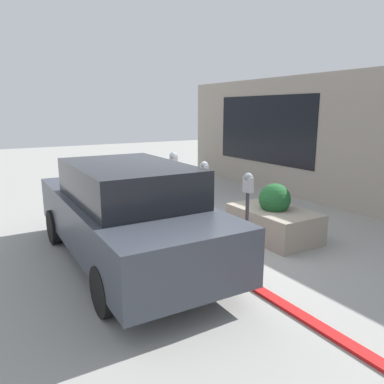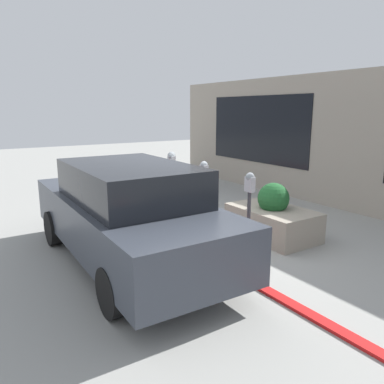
# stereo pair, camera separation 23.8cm
# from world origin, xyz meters

# --- Properties ---
(ground_plane) EXTENTS (40.00, 40.00, 0.00)m
(ground_plane) POSITION_xyz_m (0.00, 0.00, 0.00)
(ground_plane) COLOR #999993
(curb_strip) EXTENTS (13.50, 0.16, 0.04)m
(curb_strip) POSITION_xyz_m (0.00, 0.08, 0.02)
(curb_strip) COLOR red
(curb_strip) RESTS_ON ground_plane
(building_facade) EXTENTS (13.50, 0.17, 3.27)m
(building_facade) POSITION_xyz_m (0.00, -4.47, 1.64)
(building_facade) COLOR #9E9384
(building_facade) RESTS_ON ground_plane
(parking_meter_nearest) EXTENTS (0.16, 0.13, 1.44)m
(parking_meter_nearest) POSITION_xyz_m (-1.18, -0.40, 1.01)
(parking_meter_nearest) COLOR #38383D
(parking_meter_nearest) RESTS_ON ground_plane
(parking_meter_second) EXTENTS (0.16, 0.13, 1.49)m
(parking_meter_second) POSITION_xyz_m (-0.02, -0.35, 0.93)
(parking_meter_second) COLOR #38383D
(parking_meter_second) RESTS_ON ground_plane
(parking_meter_middle) EXTENTS (0.19, 0.17, 1.54)m
(parking_meter_middle) POSITION_xyz_m (1.17, -0.36, 1.08)
(parking_meter_middle) COLOR #38383D
(parking_meter_middle) RESTS_ON ground_plane
(planter_box) EXTENTS (1.64, 1.03, 1.05)m
(planter_box) POSITION_xyz_m (-0.54, -1.57, 0.36)
(planter_box) COLOR gray
(planter_box) RESTS_ON ground_plane
(parked_car_front) EXTENTS (4.63, 1.81, 1.59)m
(parked_car_front) POSITION_xyz_m (-0.19, 1.22, 0.82)
(parked_car_front) COLOR #383D47
(parked_car_front) RESTS_ON ground_plane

